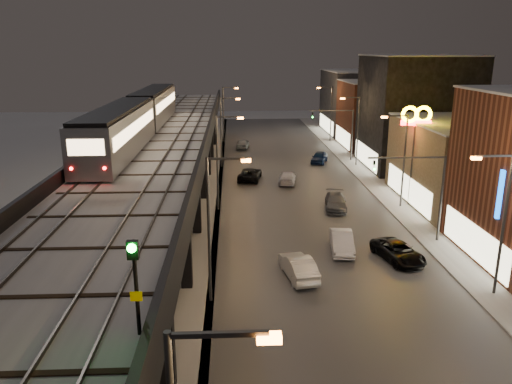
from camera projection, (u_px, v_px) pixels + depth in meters
name	position (u px, v px, depth m)	size (l,w,h in m)	color
road_surface	(298.00, 197.00, 51.96)	(17.00, 120.00, 0.06)	#46474D
sidewalk_right	(393.00, 195.00, 52.40)	(4.00, 120.00, 0.14)	#9FA1A8
under_viaduct_pavement	(168.00, 198.00, 51.34)	(11.00, 120.00, 0.06)	#9FA1A8
elevated_viaduct	(161.00, 151.00, 46.77)	(9.00, 100.00, 6.30)	black
viaduct_trackbed	(160.00, 143.00, 46.68)	(8.40, 100.00, 0.32)	#B2B7C1
viaduct_parapet_streetside	(207.00, 137.00, 46.78)	(0.30, 100.00, 1.10)	black
viaduct_parapet_far	(113.00, 138.00, 46.38)	(0.30, 100.00, 1.10)	black
building_c	(471.00, 163.00, 48.71)	(12.20, 15.20, 8.16)	brown
building_d	(415.00, 113.00, 63.24)	(12.20, 13.20, 14.16)	black
building_e	(382.00, 114.00, 77.23)	(12.20, 12.20, 10.16)	brown
building_f	(360.00, 102.00, 90.54)	(12.20, 16.20, 11.16)	#29292D
streetlight_left_1	(213.00, 220.00, 29.04)	(2.57, 0.28, 9.00)	#38383A
streetlight_right_1	(500.00, 216.00, 29.82)	(2.56, 0.28, 9.00)	#38383A
streetlight_left_2	(220.00, 156.00, 46.32)	(2.57, 0.28, 9.00)	#38383A
streetlight_right_2	(402.00, 155.00, 47.10)	(2.56, 0.28, 9.00)	#38383A
streetlight_left_3	(223.00, 127.00, 63.60)	(2.57, 0.28, 9.00)	#38383A
streetlight_right_3	(356.00, 126.00, 64.38)	(2.56, 0.28, 9.00)	#38383A
streetlight_left_4	(225.00, 110.00, 80.88)	(2.57, 0.28, 9.00)	#38383A
streetlight_right_4	(330.00, 110.00, 81.66)	(2.56, 0.28, 9.00)	#38383A
traffic_light_rig_a	(428.00, 188.00, 38.62)	(6.10, 0.34, 7.00)	#38383A
traffic_light_rig_b	(344.00, 128.00, 67.42)	(6.10, 0.34, 7.00)	#38383A
subway_train	(139.00, 115.00, 49.61)	(3.11, 37.84, 3.72)	gray
rail_signal	(134.00, 269.00, 14.26)	(0.35, 0.43, 3.04)	black
car_near_white	(298.00, 267.00, 33.38)	(1.63, 4.66, 1.54)	silver
car_mid_silver	(250.00, 174.00, 58.31)	(2.35, 5.11, 1.42)	black
car_mid_dark	(288.00, 178.00, 56.85)	(1.88, 4.62, 1.34)	silver
car_far_white	(243.00, 144.00, 76.95)	(1.75, 4.35, 1.48)	#8E97A3
car_onc_silver	(342.00, 243.00, 37.70)	(1.58, 4.53, 1.49)	silver
car_onc_dark	(398.00, 252.00, 36.08)	(2.25, 4.87, 1.35)	black
car_onc_white	(336.00, 202.00, 47.73)	(1.97, 4.86, 1.41)	#585B65
car_onc_red	(319.00, 158.00, 67.09)	(1.79, 4.44, 1.51)	#0E1C45
sign_mcdonalds	(416.00, 126.00, 46.89)	(2.90, 0.58, 9.75)	#38383A
sign_carwash	(509.00, 205.00, 32.13)	(1.43, 0.35, 7.44)	#38383A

